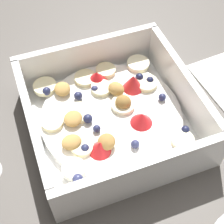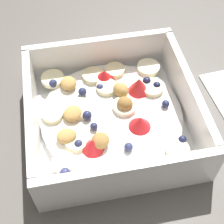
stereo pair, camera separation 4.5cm
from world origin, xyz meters
TOP-DOWN VIEW (x-y plane):
  - ground_plane at (0.00, 0.00)m, footprint 2.40×2.40m
  - fruit_bowl at (0.02, -0.00)m, footprint 0.22×0.22m

SIDE VIEW (x-z plane):
  - ground_plane at x=0.00m, z-range 0.00..0.00m
  - fruit_bowl at x=0.02m, z-range -0.01..0.06m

